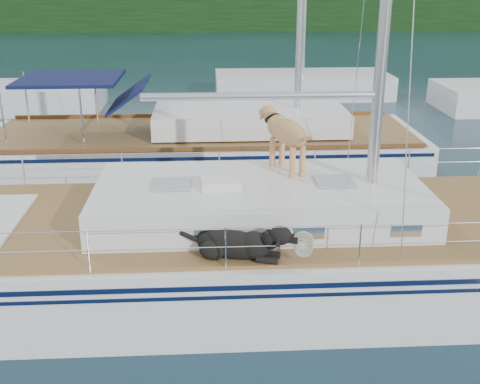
{
  "coord_description": "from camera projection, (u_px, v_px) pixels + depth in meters",
  "views": [
    {
      "loc": [
        -0.02,
        -8.95,
        4.99
      ],
      "look_at": [
        0.5,
        0.2,
        1.6
      ],
      "focal_mm": 45.0,
      "sensor_mm": 36.0,
      "label": 1
    }
  ],
  "objects": [
    {
      "name": "neighbor_sailboat",
      "position": [
        207.0,
        150.0,
        15.47
      ],
      "size": [
        11.0,
        3.5,
        13.3
      ],
      "color": "silver",
      "rests_on": "ground"
    },
    {
      "name": "bg_boat_center",
      "position": [
        302.0,
        85.0,
        25.15
      ],
      "size": [
        7.2,
        3.0,
        11.65
      ],
      "color": "silver",
      "rests_on": "ground"
    },
    {
      "name": "ground",
      "position": [
        211.0,
        286.0,
        10.11
      ],
      "size": [
        120.0,
        120.0,
        0.0
      ],
      "primitive_type": "plane",
      "color": "#0E252B",
      "rests_on": "ground"
    },
    {
      "name": "main_sailboat",
      "position": [
        217.0,
        249.0,
        9.88
      ],
      "size": [
        12.0,
        3.8,
        14.01
      ],
      "color": "silver",
      "rests_on": "ground"
    },
    {
      "name": "shore_bank",
      "position": [
        205.0,
        23.0,
        53.16
      ],
      "size": [
        92.0,
        1.0,
        1.2
      ],
      "primitive_type": "cube",
      "color": "#595147",
      "rests_on": "ground"
    }
  ]
}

